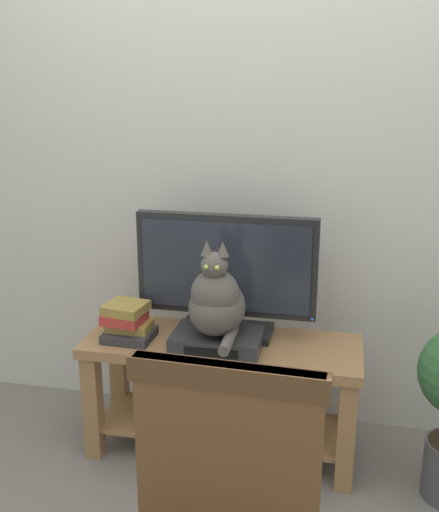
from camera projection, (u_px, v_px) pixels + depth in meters
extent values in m
cube|color=beige|center=(247.00, 123.00, 2.70)|extent=(7.00, 0.12, 2.80)
cube|color=olive|center=(222.00, 346.00, 2.58)|extent=(1.17, 0.41, 0.04)
cube|color=olive|center=(93.00, 406.00, 2.62)|extent=(0.07, 0.07, 0.48)
cube|color=olive|center=(346.00, 436.00, 2.40)|extent=(0.07, 0.07, 0.48)
cube|color=olive|center=(119.00, 373.00, 2.91)|extent=(0.07, 0.07, 0.48)
cube|color=olive|center=(347.00, 397.00, 2.69)|extent=(0.07, 0.07, 0.48)
cube|color=olive|center=(222.00, 424.00, 2.69)|extent=(1.07, 0.33, 0.02)
cube|color=black|center=(226.00, 330.00, 2.65)|extent=(0.40, 0.20, 0.03)
cube|color=black|center=(226.00, 320.00, 2.63)|extent=(0.06, 0.04, 0.07)
cube|color=black|center=(226.00, 265.00, 2.56)|extent=(0.77, 0.05, 0.43)
cube|color=#232833|center=(225.00, 267.00, 2.54)|extent=(0.71, 0.01, 0.38)
sphere|color=#2672F2|center=(312.00, 320.00, 2.52)|extent=(0.01, 0.01, 0.01)
cube|color=#2D2D30|center=(217.00, 340.00, 2.50)|extent=(0.36, 0.24, 0.07)
cube|color=black|center=(211.00, 353.00, 2.39)|extent=(0.22, 0.01, 0.03)
ellipsoid|color=#514C47|center=(217.00, 307.00, 2.46)|extent=(0.23, 0.29, 0.22)
ellipsoid|color=#514C47|center=(215.00, 294.00, 2.41)|extent=(0.19, 0.19, 0.20)
sphere|color=#514C47|center=(214.00, 266.00, 2.36)|extent=(0.11, 0.11, 0.11)
cone|color=#514C47|center=(207.00, 248.00, 2.35)|extent=(0.05, 0.05, 0.06)
cone|color=#514C47|center=(222.00, 249.00, 2.33)|extent=(0.05, 0.05, 0.06)
sphere|color=#B2C64C|center=(206.00, 267.00, 2.32)|extent=(0.02, 0.02, 0.02)
sphere|color=#B2C64C|center=(217.00, 268.00, 2.31)|extent=(0.02, 0.02, 0.02)
cylinder|color=#514C47|center=(229.00, 339.00, 2.38)|extent=(0.05, 0.23, 0.04)
cube|color=brown|center=(226.00, 462.00, 1.45)|extent=(0.45, 0.05, 0.51)
cube|color=#4D331C|center=(227.00, 376.00, 1.38)|extent=(0.47, 0.06, 0.06)
cube|color=#2D2D33|center=(130.00, 335.00, 2.59)|extent=(0.21, 0.18, 0.04)
cube|color=olive|center=(130.00, 326.00, 2.59)|extent=(0.18, 0.13, 0.04)
cube|color=#B2332D|center=(124.00, 317.00, 2.57)|extent=(0.18, 0.16, 0.04)
cube|color=olive|center=(126.00, 308.00, 2.57)|extent=(0.19, 0.18, 0.04)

